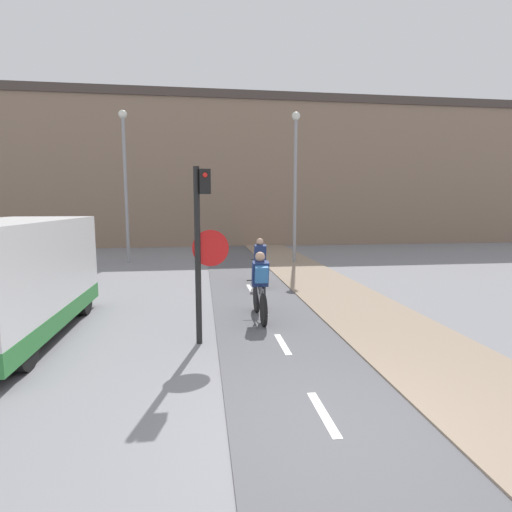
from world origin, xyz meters
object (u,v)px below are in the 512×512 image
at_px(street_lamp_far, 125,171).
at_px(van, 10,281).
at_px(cyclist_near, 260,288).
at_px(traffic_light_pole, 202,236).
at_px(street_lamp_sidewalk, 295,172).
at_px(cyclist_far, 260,265).

distance_m(street_lamp_far, van, 10.73).
distance_m(street_lamp_far, cyclist_near, 11.20).
xyz_separation_m(traffic_light_pole, van, (-3.65, 0.74, -0.89)).
bearing_deg(street_lamp_sidewalk, traffic_light_pole, -112.43).
relative_size(street_lamp_sidewalk, van, 1.29).
bearing_deg(van, street_lamp_far, 87.90).
bearing_deg(street_lamp_far, traffic_light_pole, -73.52).
height_order(cyclist_near, cyclist_far, cyclist_near).
height_order(traffic_light_pole, street_lamp_sidewalk, street_lamp_sidewalk).
height_order(street_lamp_sidewalk, van, street_lamp_sidewalk).
relative_size(street_lamp_far, street_lamp_sidewalk, 1.02).
distance_m(traffic_light_pole, street_lamp_far, 11.71).
bearing_deg(cyclist_near, traffic_light_pole, -132.71).
relative_size(cyclist_near, cyclist_far, 1.02).
height_order(traffic_light_pole, cyclist_far, traffic_light_pole).
height_order(traffic_light_pole, cyclist_near, traffic_light_pole).
distance_m(street_lamp_far, cyclist_far, 8.49).
distance_m(street_lamp_sidewalk, cyclist_near, 9.45).
relative_size(traffic_light_pole, street_lamp_sidewalk, 0.50).
relative_size(traffic_light_pole, cyclist_far, 1.84).
bearing_deg(cyclist_far, street_lamp_sidewalk, 64.43).
height_order(cyclist_near, van, van).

